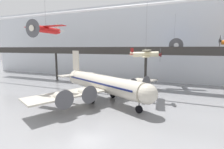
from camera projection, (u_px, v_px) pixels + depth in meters
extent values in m
plane|color=gray|center=(88.00, 141.00, 20.07)|extent=(260.00, 260.00, 0.00)
cube|color=silver|center=(153.00, 42.00, 55.68)|extent=(140.00, 3.00, 24.81)
cube|color=#2D2B28|center=(145.00, 53.00, 45.74)|extent=(110.00, 3.20, 0.90)
cube|color=#2D2B28|center=(144.00, 49.00, 44.18)|extent=(110.00, 0.12, 1.10)
cylinder|color=#2D2B28|center=(57.00, 66.00, 58.96)|extent=(0.70, 0.70, 8.88)
cylinder|color=#2D2B28|center=(145.00, 71.00, 47.34)|extent=(0.70, 0.70, 8.88)
cylinder|color=silver|center=(140.00, 5.00, 38.09)|extent=(120.00, 0.60, 0.60)
cylinder|color=beige|center=(102.00, 83.00, 35.26)|extent=(20.27, 12.01, 3.37)
sphere|color=beige|center=(147.00, 94.00, 26.93)|extent=(3.30, 3.30, 3.30)
cone|color=beige|center=(74.00, 75.00, 43.67)|extent=(5.29, 4.68, 3.10)
cube|color=navy|center=(102.00, 82.00, 35.21)|extent=(18.98, 11.45, 0.30)
cube|color=beige|center=(132.00, 82.00, 40.32)|extent=(10.11, 14.12, 0.28)
cube|color=beige|center=(66.00, 95.00, 29.34)|extent=(10.11, 14.12, 0.28)
cylinder|color=beige|center=(128.00, 85.00, 37.31)|extent=(2.88, 2.50, 1.62)
cylinder|color=#4C4C51|center=(133.00, 86.00, 36.33)|extent=(1.38, 2.80, 3.07)
cylinder|color=beige|center=(142.00, 82.00, 40.29)|extent=(2.88, 2.50, 1.62)
cylinder|color=#4C4C51|center=(146.00, 83.00, 39.31)|extent=(1.38, 2.80, 3.07)
cylinder|color=beige|center=(85.00, 93.00, 30.19)|extent=(2.88, 2.50, 1.62)
cylinder|color=#4C4C51|center=(90.00, 95.00, 29.21)|extent=(1.38, 2.80, 3.07)
cylinder|color=beige|center=(61.00, 98.00, 27.21)|extent=(2.88, 2.50, 1.62)
cylinder|color=#4C4C51|center=(65.00, 100.00, 26.23)|extent=(1.38, 2.80, 3.07)
cube|color=beige|center=(76.00, 61.00, 42.11)|extent=(2.49, 1.33, 4.72)
cube|color=beige|center=(77.00, 74.00, 42.36)|extent=(6.18, 9.06, 0.20)
cylinder|color=#4C4C51|center=(139.00, 106.00, 28.44)|extent=(0.20, 0.20, 1.21)
cylinder|color=black|center=(139.00, 109.00, 28.53)|extent=(1.34, 0.90, 1.30)
cylinder|color=#4C4C51|center=(113.00, 92.00, 37.19)|extent=(0.20, 0.20, 1.21)
cylinder|color=black|center=(113.00, 95.00, 37.28)|extent=(1.34, 0.90, 1.30)
cylinder|color=#4C4C51|center=(92.00, 97.00, 33.65)|extent=(0.20, 0.20, 1.21)
cylinder|color=black|center=(92.00, 100.00, 33.74)|extent=(1.34, 0.90, 1.30)
cylinder|color=red|center=(46.00, 30.00, 32.62)|extent=(1.30, 5.80, 1.28)
cone|color=silver|center=(33.00, 28.00, 29.86)|extent=(1.09, 0.97, 1.07)
cylinder|color=#4C4C51|center=(33.00, 28.00, 29.67)|extent=(3.10, 0.10, 3.10)
cone|color=red|center=(56.00, 31.00, 35.20)|extent=(1.04, 1.58, 1.04)
cube|color=red|center=(45.00, 26.00, 32.22)|extent=(8.73, 1.57, 0.10)
cube|color=silver|center=(57.00, 28.00, 35.42)|extent=(0.07, 0.70, 1.43)
cube|color=silver|center=(57.00, 31.00, 35.53)|extent=(3.12, 0.76, 0.06)
cylinder|color=slate|center=(45.00, 13.00, 32.16)|extent=(0.04, 0.04, 4.96)
cone|color=black|center=(221.00, 41.00, 41.09)|extent=(1.00, 1.07, 0.90)
cylinder|color=#4C4C51|center=(220.00, 41.00, 41.19)|extent=(0.68, 2.54, 2.61)
cylinder|color=#1E4CAD|center=(174.00, 47.00, 46.51)|extent=(2.58, 6.58, 1.94)
cone|color=white|center=(176.00, 45.00, 43.24)|extent=(1.37, 1.27, 1.19)
cylinder|color=#4C4C51|center=(176.00, 45.00, 43.01)|extent=(3.36, 0.73, 3.42)
cone|color=#1E4CAD|center=(172.00, 48.00, 49.56)|extent=(1.46, 1.99, 1.28)
cube|color=#1E4CAD|center=(174.00, 48.00, 46.20)|extent=(9.72, 3.44, 0.10)
cube|color=white|center=(172.00, 44.00, 49.78)|extent=(0.21, 0.77, 1.58)
cube|color=white|center=(172.00, 47.00, 49.89)|extent=(3.51, 1.45, 0.06)
cylinder|color=slate|center=(175.00, 29.00, 45.84)|extent=(0.04, 0.04, 7.77)
cylinder|color=beige|center=(146.00, 54.00, 34.76)|extent=(5.13, 1.64, 1.19)
cone|color=maroon|center=(159.00, 55.00, 34.06)|extent=(0.94, 1.03, 0.93)
cylinder|color=#4C4C51|center=(160.00, 55.00, 34.01)|extent=(0.37, 2.68, 2.70)
cone|color=beige|center=(133.00, 54.00, 35.41)|extent=(1.47, 1.04, 0.92)
cube|color=beige|center=(147.00, 50.00, 34.55)|extent=(2.13, 7.66, 0.10)
cube|color=beige|center=(147.00, 56.00, 34.74)|extent=(2.13, 7.66, 0.10)
cube|color=maroon|center=(132.00, 51.00, 35.41)|extent=(0.61, 0.13, 1.25)
cube|color=maroon|center=(132.00, 54.00, 35.50)|extent=(0.93, 2.75, 0.06)
cylinder|color=slate|center=(146.00, 27.00, 33.97)|extent=(0.04, 0.04, 9.42)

